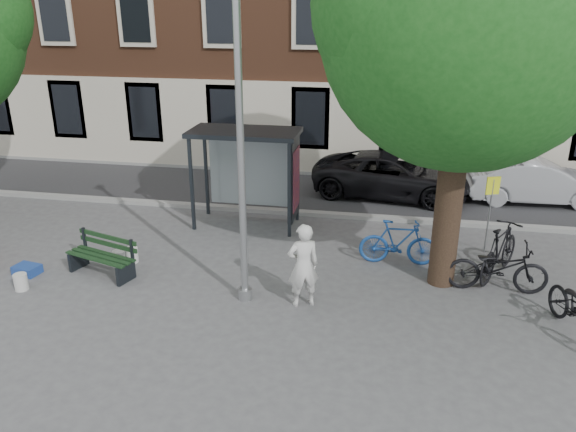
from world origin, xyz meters
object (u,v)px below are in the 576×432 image
(notice_sign, at_px, (491,198))
(bike_a, at_px, (497,268))
(bike_b, at_px, (398,242))
(bench, at_px, (102,258))
(car_dark, at_px, (391,175))
(lamppost, at_px, (241,169))
(bus_shelter, at_px, (260,156))
(bike_d, at_px, (499,251))
(car_silver, at_px, (536,181))
(painter, at_px, (303,265))

(notice_sign, bearing_deg, bike_a, -110.38)
(bike_b, bearing_deg, bench, 102.33)
(bench, bearing_deg, car_dark, 64.49)
(lamppost, xyz_separation_m, bus_shelter, (-0.61, 4.11, -0.87))
(bike_b, bearing_deg, bike_d, -98.15)
(bike_d, bearing_deg, car_silver, -79.97)
(bike_d, bearing_deg, painter, 56.18)
(bike_b, distance_m, car_dark, 4.94)
(bike_b, bearing_deg, painter, 137.86)
(bus_shelter, distance_m, bike_a, 6.50)
(bike_d, xyz_separation_m, car_silver, (1.87, 5.33, 0.06))
(bus_shelter, relative_size, bike_a, 1.39)
(painter, relative_size, car_silver, 0.43)
(car_silver, bearing_deg, notice_sign, 151.21)
(lamppost, distance_m, car_dark, 8.01)
(bike_a, bearing_deg, lamppost, 103.93)
(painter, relative_size, bike_a, 0.85)
(lamppost, xyz_separation_m, painter, (1.20, 0.00, -1.91))
(bike_b, height_order, notice_sign, notice_sign)
(painter, distance_m, notice_sign, 5.20)
(bike_b, xyz_separation_m, bike_d, (2.19, -0.21, 0.07))
(painter, bearing_deg, bus_shelter, -90.20)
(lamppost, distance_m, bike_d, 6.04)
(bike_b, bearing_deg, bike_a, -117.50)
(bike_b, bearing_deg, car_silver, -41.01)
(bus_shelter, height_order, bike_a, bus_shelter)
(lamppost, relative_size, car_dark, 1.27)
(bench, distance_m, notice_sign, 9.08)
(lamppost, bearing_deg, bike_b, 36.44)
(bike_b, relative_size, bike_d, 0.89)
(bike_a, xyz_separation_m, car_silver, (2.01, 6.06, 0.13))
(painter, height_order, bike_a, painter)
(lamppost, height_order, bench, lamppost)
(car_dark, xyz_separation_m, notice_sign, (2.33, -3.86, 0.72))
(bike_a, relative_size, car_dark, 0.43)
(bike_b, xyz_separation_m, notice_sign, (2.10, 1.07, 0.85))
(bus_shelter, distance_m, bike_d, 6.34)
(car_dark, bearing_deg, bike_b, -170.60)
(bus_shelter, bearing_deg, car_silver, 22.98)
(painter, xyz_separation_m, notice_sign, (3.96, 3.33, 0.51))
(lamppost, xyz_separation_m, notice_sign, (5.16, 3.33, -1.40))
(painter, xyz_separation_m, car_dark, (1.63, 7.19, -0.21))
(bike_a, height_order, bike_b, bike_a)
(painter, relative_size, bike_b, 0.97)
(bench, bearing_deg, car_silver, 50.66)
(bike_a, bearing_deg, bike_b, 64.60)
(painter, bearing_deg, bike_d, -177.15)
(bike_a, relative_size, notice_sign, 1.07)
(bus_shelter, distance_m, painter, 4.60)
(bus_shelter, bearing_deg, notice_sign, -7.62)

